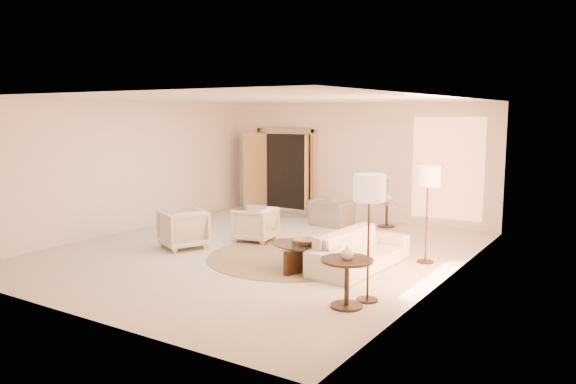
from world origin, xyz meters
The scene contains 18 objects.
room centered at (0.00, 0.00, 1.40)m, with size 7.04×8.04×2.83m.
windows_right centered at (3.45, 0.10, 1.35)m, with size 0.10×6.40×2.40m, color #FF9966, non-canonical shape.
window_back_corner centered at (2.30, 3.95, 1.35)m, with size 1.70×0.10×2.40m, color #FF9966, non-canonical shape.
curtains_right centered at (3.40, 1.00, 1.30)m, with size 0.06×5.20×2.60m, color beige, non-canonical shape.
french_doors centered at (-1.90, 3.82, 1.07)m, with size 1.95×0.66×2.16m.
area_rug centered at (0.77, -0.06, 0.01)m, with size 3.04×3.04×0.01m, color #4A3A27.
sofa centered at (2.10, -0.04, 0.31)m, with size 2.13×0.83×0.62m, color beige.
armchair_left centered at (-0.55, 0.66, 0.38)m, with size 0.73×0.69×0.75m, color beige.
armchair_right centered at (-1.37, -0.55, 0.40)m, with size 0.79×0.74×0.81m, color beige.
accent_chair centered at (-0.01, 2.87, 0.39)m, with size 0.90×0.59×0.79m, color gray.
coffee_table centered at (1.43, -0.69, 0.28)m, with size 1.58×1.58×0.45m.
end_table centered at (2.77, -1.86, 0.45)m, with size 0.69×0.69×0.66m.
side_table centered at (1.13, 3.40, 0.35)m, with size 0.50×0.50×0.58m.
floor_lamp_near centered at (2.90, 0.89, 1.43)m, with size 0.41×0.41×1.68m.
floor_lamp_far centered at (2.90, -1.49, 1.49)m, with size 0.42×0.42×1.75m.
bowl centered at (1.43, -0.69, 0.49)m, with size 0.37×0.37×0.09m, color brown.
end_vase centered at (2.77, -1.86, 0.74)m, with size 0.18×0.18×0.19m, color white.
side_vase centered at (1.13, 3.40, 0.69)m, with size 0.23×0.23×0.24m, color white.
Camera 1 is at (5.98, -8.32, 2.55)m, focal length 35.00 mm.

